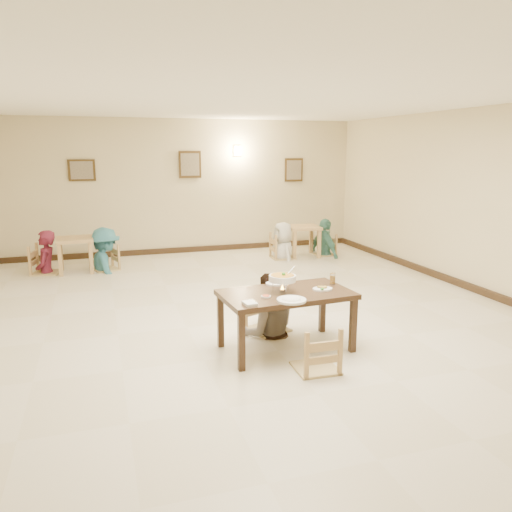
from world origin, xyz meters
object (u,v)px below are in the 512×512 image
object	(u,v)px
bg_chair_rl	(283,235)
chair_far	(267,294)
chair_near	(317,327)
curry_warmer	(282,278)
bg_chair_ll	(45,247)
main_diner	(268,273)
drink_glass	(333,279)
bg_chair_rr	(325,235)
bg_table_left	(75,245)
bg_diner_b	(103,228)
bg_table_right	(303,232)
bg_diner_c	(283,222)
bg_diner_d	(325,219)
bg_chair_lr	(105,246)
bg_diner_a	(43,231)
main_table	(286,299)

from	to	relation	value
bg_chair_rl	chair_far	bearing A→B (deg)	158.99
chair_near	curry_warmer	bearing A→B (deg)	-74.21
bg_chair_ll	bg_chair_rl	size ratio (longest dim) A/B	1.01
main_diner	drink_glass	bearing A→B (deg)	156.19
chair_near	bg_chair_rr	size ratio (longest dim) A/B	1.06
bg_table_left	bg_diner_b	distance (m)	0.62
chair_near	bg_table_right	bearing A→B (deg)	-109.22
bg_diner_c	bg_diner_d	distance (m)	1.02
bg_diner_d	drink_glass	bearing A→B (deg)	146.67
bg_chair_lr	bg_chair_rl	size ratio (longest dim) A/B	0.92
bg_diner_b	bg_diner_a	bearing A→B (deg)	70.22
bg_chair_lr	bg_diner_a	world-z (taller)	bg_diner_a
main_diner	bg_chair_ll	xyz separation A→B (m)	(-3.01, 4.29, -0.27)
main_diner	bg_chair_lr	distance (m)	4.67
chair_far	bg_chair_lr	bearing A→B (deg)	94.94
chair_far	bg_chair_rr	xyz separation A→B (m)	(2.78, 4.15, -0.05)
chair_far	bg_diner_c	distance (m)	4.49
bg_chair_rr	bg_diner_b	bearing A→B (deg)	-94.22
bg_chair_rr	bg_table_left	bearing A→B (deg)	-94.24
bg_chair_ll	chair_near	bearing A→B (deg)	-136.89
chair_near	bg_table_left	xyz separation A→B (m)	(-2.60, 5.44, 0.06)
bg_chair_rl	bg_diner_b	distance (m)	3.73
bg_chair_lr	bg_diner_a	size ratio (longest dim) A/B	0.58
main_table	bg_chair_rl	size ratio (longest dim) A/B	1.50
bg_chair_rr	chair_far	bearing A→B (deg)	-37.96
bg_chair_rl	bg_table_right	bearing A→B (deg)	-79.10
main_table	drink_glass	size ratio (longest dim) A/B	11.41
drink_glass	bg_chair_lr	distance (m)	5.35
main_diner	bg_diner_a	distance (m)	5.25
main_diner	bg_diner_a	world-z (taller)	bg_diner_a
bg_chair_rl	bg_diner_a	distance (m)	4.81
bg_table_left	bg_diner_d	size ratio (longest dim) A/B	0.42
main_table	chair_far	distance (m)	0.67
bg_table_left	bg_diner_c	bearing A→B (deg)	-0.56
curry_warmer	bg_diner_a	bearing A→B (deg)	121.71
bg_table_left	bg_diner_c	world-z (taller)	bg_diner_c
bg_table_right	bg_chair_rl	bearing A→B (deg)	-171.27
bg_chair_ll	bg_chair_rr	size ratio (longest dim) A/B	1.16
chair_far	bg_diner_b	xyz separation A→B (m)	(-1.95, 4.15, 0.34)
bg_table_left	bg_chair_lr	bearing A→B (deg)	-0.30
drink_glass	bg_diner_a	distance (m)	5.99
bg_diner_c	drink_glass	bearing A→B (deg)	-17.91
bg_diner_b	bg_diner_d	world-z (taller)	bg_diner_b
main_diner	bg_chair_lr	world-z (taller)	main_diner
main_diner	bg_diner_c	bearing A→B (deg)	-106.12
chair_near	bg_diner_b	bearing A→B (deg)	-66.95
main_diner	bg_diner_c	xyz separation A→B (m)	(1.79, 4.21, -0.01)
bg_chair_rl	bg_diner_c	distance (m)	0.27
main_diner	bg_diner_a	xyz separation A→B (m)	(-3.01, 4.29, 0.03)
bg_table_left	bg_table_right	distance (m)	4.76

